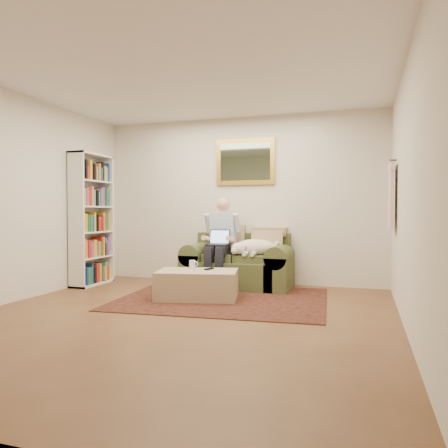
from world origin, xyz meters
The scene contains 12 objects.
room_shell centered at (0.00, 0.35, 1.30)m, with size 4.51×5.00×2.61m.
rug centered at (0.16, 1.14, 0.01)m, with size 2.59×2.07×0.01m, color black.
sofa centered at (0.10, 2.07, 0.27)m, with size 1.58×0.80×0.95m.
seated_man centered at (-0.14, 1.92, 0.66)m, with size 0.52×0.74×1.33m, color #8CA5D8, non-canonical shape.
laptop centered at (-0.14, 1.86, 0.70)m, with size 0.31×0.24×0.22m.
sleeping_dog centered at (0.38, 1.99, 0.60)m, with size 0.65×0.41×0.24m, color white, non-canonical shape.
ottoman centered at (-0.15, 1.05, 0.18)m, with size 1.01×0.64×0.37m, color tan.
coffee_mug centered at (-0.32, 1.29, 0.42)m, with size 0.08×0.08×0.10m, color white.
tv_remote centered at (-0.03, 1.17, 0.38)m, with size 0.05×0.15×0.02m, color black.
bookshelf centered at (-2.10, 1.60, 1.00)m, with size 0.28×0.80×2.00m, color white, non-canonical shape.
wall_mirror centered at (0.10, 2.47, 1.90)m, with size 0.94×0.04×0.72m.
hanging_shirt centered at (2.19, 1.60, 1.35)m, with size 0.06×0.52×0.90m, color #FBD3CF, non-canonical shape.
Camera 1 is at (1.86, -4.14, 1.11)m, focal length 35.00 mm.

